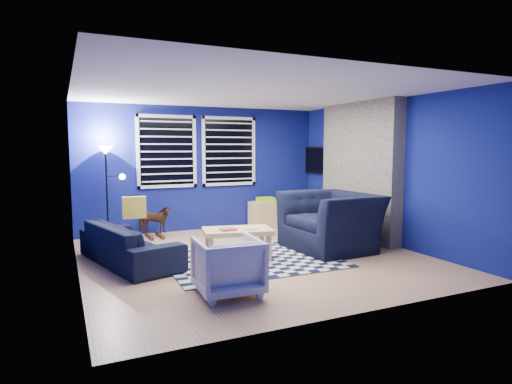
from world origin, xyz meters
The scene contains 18 objects.
floor centered at (0.00, 0.00, 0.00)m, with size 5.00×5.00×0.00m, color tan.
ceiling centered at (0.00, 0.00, 2.50)m, with size 5.00×5.00×0.00m, color white.
wall_back centered at (0.00, 2.50, 1.25)m, with size 5.00×5.00×0.00m, color navy.
wall_left centered at (-2.50, 0.00, 1.25)m, with size 5.00×5.00×0.00m, color navy.
wall_right centered at (2.50, 0.00, 1.25)m, with size 5.00×5.00×0.00m, color navy.
fireplace centered at (2.36, 0.50, 1.20)m, with size 0.65×2.00×2.50m.
window_left centered at (-0.75, 2.46, 1.60)m, with size 1.17×0.06×1.42m.
window_right centered at (0.55, 2.46, 1.60)m, with size 1.17×0.06×1.42m.
tv centered at (2.45, 2.00, 1.40)m, with size 0.07×1.00×0.58m.
rug centered at (-0.12, -0.13, 0.01)m, with size 2.50×2.00×0.02m, color black.
sofa centered at (-1.79, 0.43, 0.29)m, with size 0.78×2.00×0.58m, color black.
armchair_big centered at (1.36, -0.07, 0.47)m, with size 1.26×1.44×0.93m, color black.
armchair_bent centered at (-0.96, -1.41, 0.33)m, with size 0.71×0.73×0.66m, color gray.
rocking_horse centered at (-1.10, 2.11, 0.33)m, with size 0.62×0.28×0.52m, color #452B16.
coffee_table centered at (-0.31, -0.08, 0.35)m, with size 1.10×0.77×0.50m.
cabinet centered at (1.29, 2.25, 0.28)m, with size 0.66×0.46×0.62m.
floor_lamp centered at (-1.89, 2.25, 1.40)m, with size 0.47×0.29×1.71m.
throw_pillow centered at (-1.64, 0.88, 0.75)m, with size 0.36×0.11×0.34m, color gold.
Camera 1 is at (-2.65, -5.88, 1.69)m, focal length 30.00 mm.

